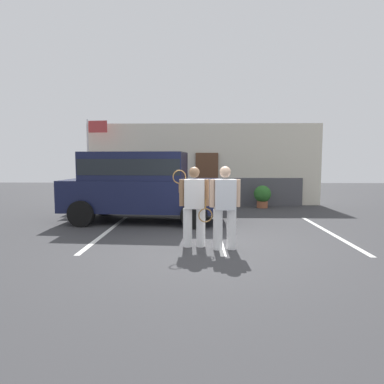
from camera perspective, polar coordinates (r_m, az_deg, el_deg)
The scene contains 10 objects.
ground_plane at distance 7.28m, azimuth 2.49°, elevation -9.16°, with size 40.00×40.00×0.00m, color #38383A.
parking_stripe_0 at distance 9.05m, azimuth -13.91°, elevation -6.40°, with size 0.12×4.40×0.01m, color silver.
parking_stripe_1 at distance 8.75m, azimuth 4.30°, elevation -6.66°, with size 0.12×4.40×0.01m, color silver.
parking_stripe_2 at distance 9.34m, azimuth 21.93°, elevation -6.28°, with size 0.12×4.40×0.01m, color silver.
house_frontage at distance 13.90m, azimuth 1.94°, elevation 4.18°, with size 9.40×0.40×3.27m.
parked_suv at distance 10.22m, azimuth -8.53°, elevation 1.50°, with size 4.71×2.40×2.05m.
tennis_player_man at distance 7.16m, azimuth 0.33°, elevation -2.22°, with size 0.77×0.28×1.68m.
tennis_player_woman at distance 6.98m, azimuth 5.44°, elevation -2.47°, with size 0.89×0.30×1.70m.
potted_plant_by_porch at distance 13.32m, azimuth 11.64°, elevation -0.55°, with size 0.65×0.65×0.85m.
flag_pole at distance 13.83m, azimuth -16.23°, elevation 7.18°, with size 0.80×0.12×3.37m.
Camera 1 is at (-0.15, -7.05, 1.83)m, focal length 32.03 mm.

